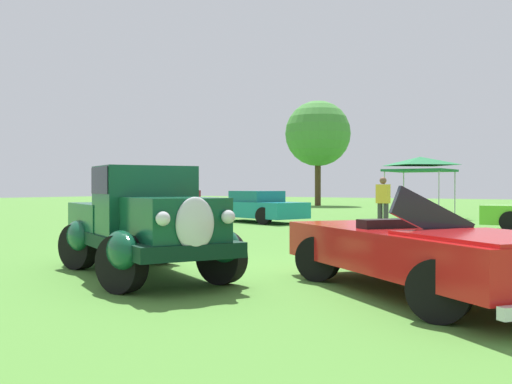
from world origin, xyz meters
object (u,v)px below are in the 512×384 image
(feature_pickup_truck, at_px, (143,220))
(neighbor_convertible, at_px, (426,250))
(spectator_between_cars, at_px, (383,202))
(show_car_burgundy, at_px, (177,204))
(show_car_teal, at_px, (258,207))
(canopy_tent_left_field, at_px, (420,163))

(feature_pickup_truck, height_order, neighbor_convertible, feature_pickup_truck)
(feature_pickup_truck, distance_m, spectator_between_cars, 11.00)
(neighbor_convertible, height_order, show_car_burgundy, neighbor_convertible)
(feature_pickup_truck, height_order, show_car_burgundy, feature_pickup_truck)
(show_car_teal, bearing_deg, canopy_tent_left_field, 57.55)
(show_car_burgundy, relative_size, spectator_between_cars, 2.81)
(neighbor_convertible, bearing_deg, canopy_tent_left_field, 108.70)
(neighbor_convertible, bearing_deg, spectator_between_cars, 114.65)
(feature_pickup_truck, xyz_separation_m, neighbor_convertible, (4.16, 0.83, -0.28))
(feature_pickup_truck, height_order, show_car_teal, feature_pickup_truck)
(show_car_teal, bearing_deg, spectator_between_cars, -12.56)
(feature_pickup_truck, distance_m, neighbor_convertible, 4.25)
(feature_pickup_truck, distance_m, canopy_tent_left_field, 19.00)
(neighbor_convertible, relative_size, show_car_burgundy, 0.99)
(canopy_tent_left_field, bearing_deg, show_car_burgundy, -147.95)
(spectator_between_cars, height_order, canopy_tent_left_field, canopy_tent_left_field)
(show_car_burgundy, bearing_deg, canopy_tent_left_field, 32.05)
(neighbor_convertible, height_order, canopy_tent_left_field, canopy_tent_left_field)
(spectator_between_cars, bearing_deg, show_car_teal, 167.44)
(neighbor_convertible, height_order, show_car_teal, neighbor_convertible)
(feature_pickup_truck, distance_m, show_car_teal, 13.69)
(show_car_burgundy, bearing_deg, feature_pickup_truck, -49.60)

